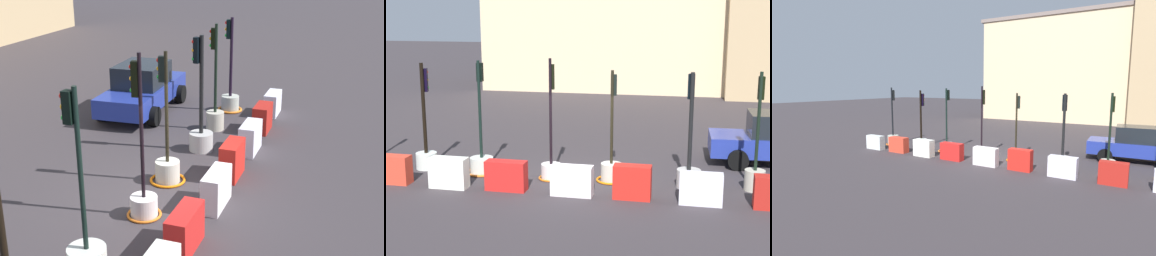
# 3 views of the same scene
# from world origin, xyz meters

# --- Properties ---
(ground_plane) EXTENTS (120.00, 120.00, 0.00)m
(ground_plane) POSITION_xyz_m (0.00, 0.00, 0.00)
(ground_plane) COLOR #363034
(traffic_light_0) EXTENTS (0.89, 0.89, 3.50)m
(traffic_light_0) POSITION_xyz_m (-7.10, 0.28, 0.49)
(traffic_light_0) COLOR #B5BAA8
(traffic_light_0) RESTS_ON ground_plane
(traffic_light_1) EXTENTS (0.65, 0.65, 3.35)m
(traffic_light_1) POSITION_xyz_m (-5.00, 0.44, 0.67)
(traffic_light_1) COLOR silver
(traffic_light_1) RESTS_ON ground_plane
(traffic_light_2) EXTENTS (0.98, 0.98, 3.47)m
(traffic_light_2) POSITION_xyz_m (-3.10, 0.30, 0.47)
(traffic_light_2) COLOR silver
(traffic_light_2) RESTS_ON ground_plane
(traffic_light_3) EXTENTS (0.76, 0.76, 3.58)m
(traffic_light_3) POSITION_xyz_m (-0.87, 0.17, 0.58)
(traffic_light_3) COLOR silver
(traffic_light_3) RESTS_ON ground_plane
(traffic_light_4) EXTENTS (0.89, 0.89, 3.27)m
(traffic_light_4) POSITION_xyz_m (0.91, 0.31, 0.50)
(traffic_light_4) COLOR beige
(traffic_light_4) RESTS_ON ground_plane
(traffic_light_5) EXTENTS (0.68, 0.68, 3.28)m
(traffic_light_5) POSITION_xyz_m (3.14, 0.15, 0.64)
(traffic_light_5) COLOR #B1ACAA
(traffic_light_5) RESTS_ON ground_plane
(traffic_light_6) EXTENTS (0.56, 0.56, 3.32)m
(traffic_light_6) POSITION_xyz_m (4.95, 0.27, 0.63)
(traffic_light_6) COLOR #B7B19F
(traffic_light_6) RESTS_ON ground_plane
(construction_barrier_0) EXTENTS (1.11, 0.39, 0.78)m
(construction_barrier_0) POSITION_xyz_m (-7.02, -1.22, 0.39)
(construction_barrier_0) COLOR silver
(construction_barrier_0) RESTS_ON ground_plane
(construction_barrier_1) EXTENTS (1.10, 0.45, 0.83)m
(construction_barrier_1) POSITION_xyz_m (-5.29, -1.15, 0.41)
(construction_barrier_1) COLOR red
(construction_barrier_1) RESTS_ON ground_plane
(construction_barrier_2) EXTENTS (1.08, 0.46, 0.87)m
(construction_barrier_2) POSITION_xyz_m (-3.50, -1.22, 0.43)
(construction_barrier_2) COLOR white
(construction_barrier_2) RESTS_ON ground_plane
(construction_barrier_3) EXTENTS (1.15, 0.44, 0.84)m
(construction_barrier_3) POSITION_xyz_m (-1.84, -1.11, 0.42)
(construction_barrier_3) COLOR red
(construction_barrier_3) RESTS_ON ground_plane
(construction_barrier_4) EXTENTS (1.14, 0.42, 0.83)m
(construction_barrier_4) POSITION_xyz_m (0.05, -1.20, 0.42)
(construction_barrier_4) COLOR silver
(construction_barrier_4) RESTS_ON ground_plane
(construction_barrier_5) EXTENTS (1.01, 0.44, 0.92)m
(construction_barrier_5) POSITION_xyz_m (1.68, -1.14, 0.46)
(construction_barrier_5) COLOR red
(construction_barrier_5) RESTS_ON ground_plane
(construction_barrier_6) EXTENTS (1.11, 0.45, 0.83)m
(construction_barrier_6) POSITION_xyz_m (3.47, -1.20, 0.42)
(construction_barrier_6) COLOR silver
(construction_barrier_6) RESTS_ON ground_plane
(construction_barrier_7) EXTENTS (0.99, 0.46, 0.85)m
(construction_barrier_7) POSITION_xyz_m (5.27, -1.18, 0.42)
(construction_barrier_7) COLOR #AF1E17
(construction_barrier_7) RESTS_ON ground_plane
(car_blue_estate) EXTENTS (4.49, 2.22, 1.69)m
(car_blue_estate) POSITION_xyz_m (5.97, 3.16, 0.82)
(car_blue_estate) COLOR navy
(car_blue_estate) RESTS_ON ground_plane
(building_main_facade) EXTENTS (15.44, 6.44, 10.67)m
(building_main_facade) POSITION_xyz_m (-1.91, 19.80, 5.35)
(building_main_facade) COLOR beige
(building_main_facade) RESTS_ON ground_plane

